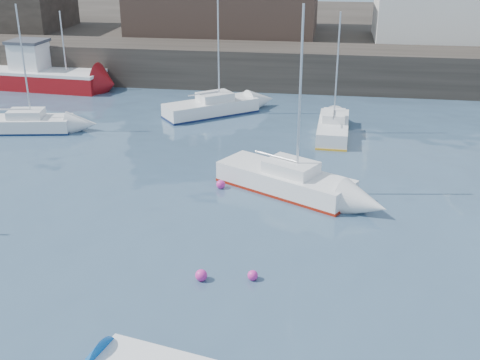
# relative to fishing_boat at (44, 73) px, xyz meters

# --- Properties ---
(quay_wall) EXTENTS (90.00, 5.00, 3.00)m
(quay_wall) POSITION_rel_fishing_boat_xyz_m (18.18, 3.48, 0.37)
(quay_wall) COLOR #28231E
(quay_wall) RESTS_ON ground
(land_strip) EXTENTS (90.00, 32.00, 2.80)m
(land_strip) POSITION_rel_fishing_boat_xyz_m (18.18, 21.48, 0.27)
(land_strip) COLOR #28231E
(land_strip) RESTS_ON ground
(fishing_boat) EXTENTS (9.03, 3.97, 5.83)m
(fishing_boat) POSITION_rel_fishing_boat_xyz_m (0.00, 0.00, 0.00)
(fishing_boat) COLOR maroon
(fishing_boat) RESTS_ON ground
(sailboat_b) EXTENTS (6.83, 5.07, 8.54)m
(sailboat_b) POSITION_rel_fishing_boat_xyz_m (19.93, -16.95, -0.57)
(sailboat_b) COLOR white
(sailboat_b) RESTS_ON ground
(sailboat_e) EXTENTS (6.05, 2.84, 7.48)m
(sailboat_e) POSITION_rel_fishing_boat_xyz_m (3.53, -10.36, -0.64)
(sailboat_e) COLOR white
(sailboat_e) RESTS_ON ground
(sailboat_f) EXTENTS (1.90, 5.51, 7.10)m
(sailboat_f) POSITION_rel_fishing_boat_xyz_m (22.07, -8.37, -0.63)
(sailboat_f) COLOR white
(sailboat_f) RESTS_ON ground
(sailboat_h) EXTENTS (6.17, 5.46, 8.08)m
(sailboat_h) POSITION_rel_fishing_boat_xyz_m (14.10, -5.20, -0.60)
(sailboat_h) COLOR white
(sailboat_h) RESTS_ON ground
(buoy_near) EXTENTS (0.43, 0.43, 0.43)m
(buoy_near) POSITION_rel_fishing_boat_xyz_m (17.66, -25.15, -1.13)
(buoy_near) COLOR #DF2B9B
(buoy_near) RESTS_ON ground
(buoy_mid) EXTENTS (0.37, 0.37, 0.37)m
(buoy_mid) POSITION_rel_fishing_boat_xyz_m (19.43, -24.85, -1.13)
(buoy_mid) COLOR #DF2B9B
(buoy_mid) RESTS_ON ground
(buoy_far) EXTENTS (0.43, 0.43, 0.43)m
(buoy_far) POSITION_rel_fishing_boat_xyz_m (16.89, -17.10, -1.13)
(buoy_far) COLOR #DF2B9B
(buoy_far) RESTS_ON ground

